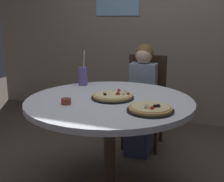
{
  "coord_description": "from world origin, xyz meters",
  "views": [
    {
      "loc": [
        0.8,
        -1.92,
        1.33
      ],
      "look_at": [
        0.0,
        0.05,
        0.8
      ],
      "focal_mm": 47.21,
      "sensor_mm": 36.0,
      "label": 1
    }
  ],
  "objects_px": {
    "pizza_veggie": "(113,96)",
    "chair_wooden": "(145,96)",
    "pizza_cheese": "(150,109)",
    "soda_cup": "(83,76)",
    "dining_table": "(109,111)",
    "diner_child": "(141,104)",
    "sauce_bowl": "(66,101)"
  },
  "relations": [
    {
      "from": "pizza_veggie",
      "to": "chair_wooden",
      "type": "bearing_deg",
      "value": 91.29
    },
    {
      "from": "pizza_cheese",
      "to": "soda_cup",
      "type": "xyz_separation_m",
      "value": [
        -0.75,
        0.51,
        0.06
      ]
    },
    {
      "from": "dining_table",
      "to": "diner_child",
      "type": "distance_m",
      "value": 0.83
    },
    {
      "from": "dining_table",
      "to": "pizza_veggie",
      "type": "height_order",
      "value": "pizza_veggie"
    },
    {
      "from": "dining_table",
      "to": "pizza_cheese",
      "type": "distance_m",
      "value": 0.41
    },
    {
      "from": "dining_table",
      "to": "diner_child",
      "type": "height_order",
      "value": "diner_child"
    },
    {
      "from": "dining_table",
      "to": "soda_cup",
      "type": "bearing_deg",
      "value": 139.26
    },
    {
      "from": "soda_cup",
      "to": "pizza_cheese",
      "type": "bearing_deg",
      "value": -34.31
    },
    {
      "from": "dining_table",
      "to": "pizza_cheese",
      "type": "bearing_deg",
      "value": -25.77
    },
    {
      "from": "pizza_veggie",
      "to": "diner_child",
      "type": "bearing_deg",
      "value": 90.8
    },
    {
      "from": "sauce_bowl",
      "to": "pizza_veggie",
      "type": "bearing_deg",
      "value": 46.46
    },
    {
      "from": "dining_table",
      "to": "soda_cup",
      "type": "relative_size",
      "value": 4.03
    },
    {
      "from": "chair_wooden",
      "to": "sauce_bowl",
      "type": "bearing_deg",
      "value": -100.26
    },
    {
      "from": "soda_cup",
      "to": "sauce_bowl",
      "type": "bearing_deg",
      "value": -73.77
    },
    {
      "from": "chair_wooden",
      "to": "pizza_veggie",
      "type": "bearing_deg",
      "value": -88.71
    },
    {
      "from": "diner_child",
      "to": "soda_cup",
      "type": "relative_size",
      "value": 3.53
    },
    {
      "from": "dining_table",
      "to": "chair_wooden",
      "type": "distance_m",
      "value": 1.01
    },
    {
      "from": "chair_wooden",
      "to": "sauce_bowl",
      "type": "xyz_separation_m",
      "value": [
        -0.22,
        -1.23,
        0.24
      ]
    },
    {
      "from": "pizza_cheese",
      "to": "soda_cup",
      "type": "bearing_deg",
      "value": 145.69
    },
    {
      "from": "diner_child",
      "to": "pizza_cheese",
      "type": "height_order",
      "value": "diner_child"
    },
    {
      "from": "pizza_veggie",
      "to": "dining_table",
      "type": "bearing_deg",
      "value": -121.26
    },
    {
      "from": "pizza_veggie",
      "to": "soda_cup",
      "type": "height_order",
      "value": "soda_cup"
    },
    {
      "from": "pizza_veggie",
      "to": "sauce_bowl",
      "type": "xyz_separation_m",
      "value": [
        -0.24,
        -0.26,
        0.0
      ]
    },
    {
      "from": "dining_table",
      "to": "soda_cup",
      "type": "xyz_separation_m",
      "value": [
        -0.39,
        0.34,
        0.18
      ]
    },
    {
      "from": "diner_child",
      "to": "sauce_bowl",
      "type": "bearing_deg",
      "value": -102.56
    },
    {
      "from": "dining_table",
      "to": "pizza_cheese",
      "type": "xyz_separation_m",
      "value": [
        0.35,
        -0.17,
        0.11
      ]
    },
    {
      "from": "dining_table",
      "to": "chair_wooden",
      "type": "height_order",
      "value": "chair_wooden"
    },
    {
      "from": "diner_child",
      "to": "soda_cup",
      "type": "distance_m",
      "value": 0.71
    },
    {
      "from": "dining_table",
      "to": "sauce_bowl",
      "type": "bearing_deg",
      "value": -134.7
    },
    {
      "from": "soda_cup",
      "to": "sauce_bowl",
      "type": "height_order",
      "value": "soda_cup"
    },
    {
      "from": "sauce_bowl",
      "to": "soda_cup",
      "type": "bearing_deg",
      "value": 106.23
    },
    {
      "from": "pizza_veggie",
      "to": "pizza_cheese",
      "type": "relative_size",
      "value": 1.04
    }
  ]
}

